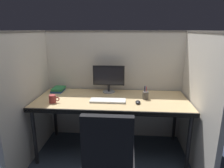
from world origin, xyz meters
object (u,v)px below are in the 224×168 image
object	(u,v)px
keyboard_main	(108,101)
computer_mouse	(138,102)
desk	(112,103)
pen_cup	(145,95)
book_stack	(58,89)
coffee_mug	(53,99)
monitor_center	(109,77)

from	to	relation	value
keyboard_main	computer_mouse	world-z (taller)	computer_mouse
desk	keyboard_main	distance (m)	0.11
computer_mouse	pen_cup	bearing A→B (deg)	58.99
keyboard_main	pen_cup	world-z (taller)	pen_cup
desk	keyboard_main	xyz separation A→B (m)	(-0.04, -0.09, 0.06)
keyboard_main	book_stack	bearing A→B (deg)	154.32
keyboard_main	coffee_mug	distance (m)	0.66
pen_cup	computer_mouse	bearing A→B (deg)	-121.01
desk	computer_mouse	bearing A→B (deg)	-22.05
coffee_mug	desk	bearing A→B (deg)	14.49
book_stack	coffee_mug	size ratio (longest dim) A/B	1.69
desk	coffee_mug	world-z (taller)	coffee_mug
keyboard_main	desk	bearing A→B (deg)	66.48
keyboard_main	computer_mouse	xyz separation A→B (m)	(0.36, -0.04, 0.01)
desk	keyboard_main	bearing A→B (deg)	-113.52
computer_mouse	book_stack	xyz separation A→B (m)	(-1.10, 0.40, 0.01)
pen_cup	coffee_mug	bearing A→B (deg)	-169.03
keyboard_main	pen_cup	xyz separation A→B (m)	(0.46, 0.13, 0.04)
desk	computer_mouse	distance (m)	0.35
keyboard_main	pen_cup	distance (m)	0.48
keyboard_main	coffee_mug	bearing A→B (deg)	-172.16
computer_mouse	book_stack	world-z (taller)	book_stack
coffee_mug	keyboard_main	bearing A→B (deg)	7.84
computer_mouse	coffee_mug	bearing A→B (deg)	-177.29
book_stack	computer_mouse	bearing A→B (deg)	-19.85
monitor_center	coffee_mug	xyz separation A→B (m)	(-0.63, -0.46, -0.17)
monitor_center	computer_mouse	distance (m)	0.60
pen_cup	desk	bearing A→B (deg)	-174.95
computer_mouse	pen_cup	size ratio (longest dim) A/B	0.58
coffee_mug	pen_cup	distance (m)	1.13
coffee_mug	pen_cup	bearing A→B (deg)	10.97
desk	pen_cup	world-z (taller)	pen_cup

